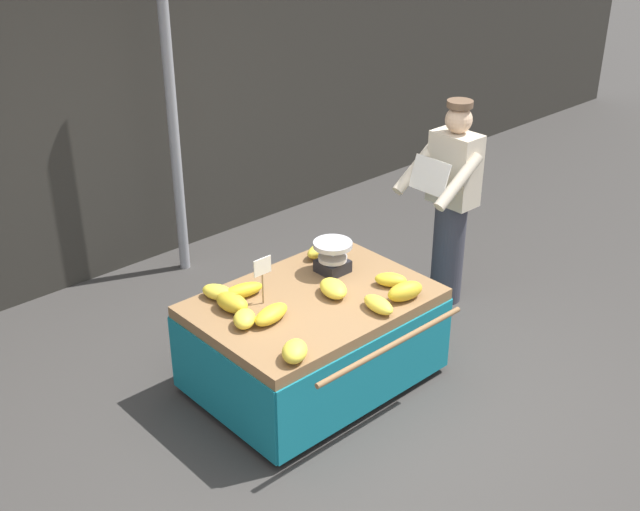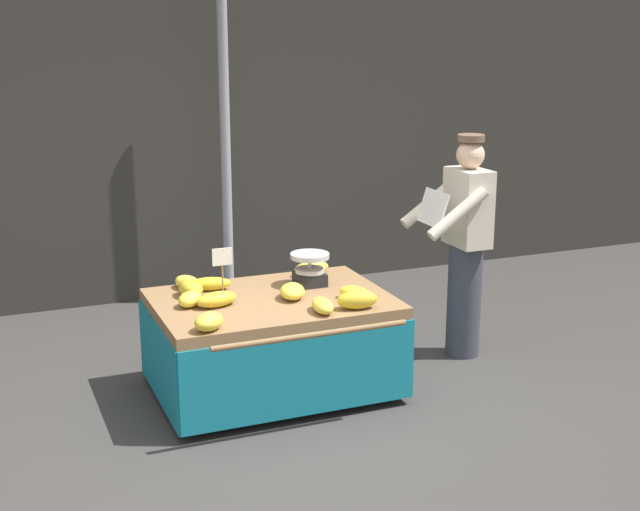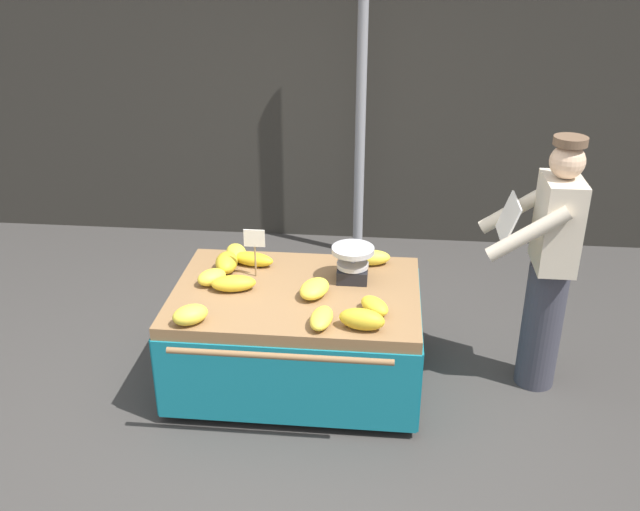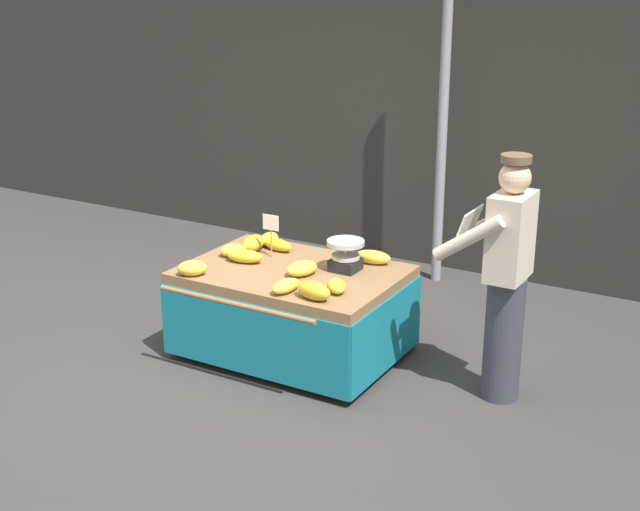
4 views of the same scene
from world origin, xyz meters
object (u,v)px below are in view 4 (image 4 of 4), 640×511
object	(u,v)px
banana_bunch_2	(253,243)
banana_bunch_5	(373,257)
banana_bunch_6	(337,286)
banana_bunch_0	(233,250)
banana_bunch_8	(277,244)
banana_bunch_9	(269,239)
weighing_scale	(346,255)
banana_bunch_1	(286,286)
banana_cart	(292,292)
vendor_person	(505,278)
price_sign	(271,226)
street_pole	(442,131)
banana_bunch_4	(245,256)
banana_bunch_7	(314,291)
banana_bunch_3	(192,268)
banana_bunch_10	(302,268)

from	to	relation	value
banana_bunch_2	banana_bunch_5	bearing A→B (deg)	11.11
banana_bunch_2	banana_bunch_6	bearing A→B (deg)	-24.85
banana_bunch_0	banana_bunch_8	size ratio (longest dim) A/B	0.68
banana_bunch_9	banana_bunch_8	bearing A→B (deg)	-34.83
weighing_scale	banana_bunch_8	bearing A→B (deg)	168.08
banana_bunch_1	banana_bunch_8	world-z (taller)	banana_bunch_8
banana_cart	weighing_scale	size ratio (longest dim) A/B	5.76
banana_cart	banana_bunch_0	distance (m)	0.61
banana_bunch_1	banana_bunch_2	world-z (taller)	banana_bunch_2
weighing_scale	vendor_person	bearing A→B (deg)	-2.45
price_sign	banana_bunch_2	world-z (taller)	price_sign
vendor_person	street_pole	bearing A→B (deg)	123.34
banana_cart	banana_bunch_4	bearing A→B (deg)	-173.94
street_pole	banana_bunch_7	xyz separation A→B (m)	(0.14, -2.52, -0.66)
banana_bunch_4	banana_bunch_8	distance (m)	0.38
street_pole	banana_bunch_9	xyz separation A→B (m)	(-0.79, -1.66, -0.68)
price_sign	banana_bunch_0	xyz separation A→B (m)	(-0.27, -0.14, -0.20)
weighing_scale	banana_bunch_2	distance (m)	0.86
banana_bunch_6	banana_bunch_7	world-z (taller)	banana_bunch_7
banana_bunch_3	banana_bunch_8	size ratio (longest dim) A/B	0.73
banana_bunch_2	banana_bunch_10	world-z (taller)	banana_bunch_2
banana_bunch_3	banana_bunch_0	bearing A→B (deg)	89.02
banana_bunch_3	banana_bunch_8	distance (m)	0.83
banana_cart	banana_bunch_9	xyz separation A→B (m)	(-0.48, 0.43, 0.23)
banana_bunch_0	banana_bunch_9	xyz separation A→B (m)	(0.08, 0.40, -0.00)
price_sign	banana_bunch_7	bearing A→B (deg)	-39.30
banana_bunch_10	vendor_person	distance (m)	1.49
banana_bunch_6	price_sign	bearing A→B (deg)	153.22
banana_bunch_2	banana_cart	bearing A→B (deg)	-24.79
banana_cart	banana_bunch_5	bearing A→B (deg)	42.58
weighing_scale	street_pole	bearing A→B (deg)	91.42
banana_bunch_0	banana_bunch_10	xyz separation A→B (m)	(0.69, -0.10, 0.00)
street_pole	banana_bunch_10	bearing A→B (deg)	-94.78
banana_bunch_3	banana_bunch_8	world-z (taller)	banana_bunch_3
street_pole	banana_bunch_7	distance (m)	2.61
price_sign	banana_bunch_1	size ratio (longest dim) A/B	1.32
banana_bunch_4	banana_bunch_0	bearing A→B (deg)	155.50
price_sign	banana_bunch_4	distance (m)	0.31
weighing_scale	banana_bunch_0	distance (m)	0.93
street_pole	banana_bunch_3	bearing A→B (deg)	-108.88
banana_cart	banana_bunch_6	world-z (taller)	banana_bunch_6
banana_bunch_2	banana_bunch_8	bearing A→B (deg)	31.39
banana_bunch_0	weighing_scale	bearing A→B (deg)	9.56
weighing_scale	banana_bunch_8	xyz separation A→B (m)	(-0.70, 0.15, -0.07)
street_pole	banana_bunch_9	size ratio (longest dim) A/B	11.86
weighing_scale	banana_bunch_10	world-z (taller)	weighing_scale
banana_bunch_8	banana_bunch_3	bearing A→B (deg)	-105.64
banana_bunch_4	vendor_person	world-z (taller)	vendor_person
banana_cart	banana_bunch_3	xyz separation A→B (m)	(-0.57, -0.47, 0.24)
banana_bunch_2	banana_bunch_5	world-z (taller)	banana_bunch_2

